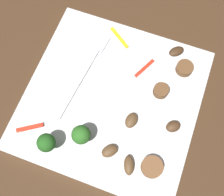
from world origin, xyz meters
TOP-DOWN VIEW (x-y plane):
  - ground_plane at (0.00, 0.00)m, footprint 1.40×1.40m
  - plate at (0.00, 0.00)m, footprint 0.30×0.30m
  - fork at (0.04, 0.06)m, footprint 0.18×0.03m
  - broccoli_floret_0 at (-0.08, 0.02)m, footprint 0.03×0.03m
  - broccoli_floret_1 at (-0.11, 0.07)m, footprint 0.03×0.03m
  - sausage_slice_0 at (0.10, -0.10)m, footprint 0.04×0.04m
  - sausage_slice_1 at (-0.09, -0.10)m, footprint 0.05×0.05m
  - sausage_slice_2 at (0.04, -0.08)m, footprint 0.03×0.03m
  - mushroom_0 at (-0.01, -0.11)m, footprint 0.03×0.03m
  - mushroom_1 at (-0.03, -0.04)m, footprint 0.03×0.02m
  - mushroom_2 at (-0.09, -0.03)m, footprint 0.03×0.03m
  - mushroom_3 at (-0.10, -0.06)m, footprint 0.04×0.03m
  - mushroom_4 at (0.12, -0.08)m, footprint 0.03×0.03m
  - pepper_strip_0 at (0.12, 0.03)m, footprint 0.03×0.05m
  - pepper_strip_1 at (-0.10, 0.11)m, footprint 0.03×0.04m
  - pepper_strip_2 at (0.07, -0.04)m, footprint 0.04×0.03m

SIDE VIEW (x-z plane):
  - ground_plane at x=0.00m, z-range 0.00..0.00m
  - plate at x=0.00m, z-range 0.00..0.01m
  - fork at x=0.04m, z-range 0.01..0.02m
  - pepper_strip_0 at x=0.12m, z-range 0.01..0.02m
  - pepper_strip_2 at x=0.07m, z-range 0.01..0.02m
  - pepper_strip_1 at x=-0.10m, z-range 0.01..0.02m
  - mushroom_4 at x=0.12m, z-range 0.01..0.02m
  - sausage_slice_1 at x=-0.09m, z-range 0.01..0.03m
  - mushroom_1 at x=-0.03m, z-range 0.01..0.03m
  - mushroom_3 at x=-0.10m, z-range 0.01..0.03m
  - mushroom_2 at x=-0.09m, z-range 0.01..0.03m
  - mushroom_0 at x=-0.01m, z-range 0.01..0.03m
  - sausage_slice_0 at x=0.10m, z-range 0.01..0.03m
  - sausage_slice_2 at x=0.04m, z-range 0.01..0.03m
  - broccoli_floret_0 at x=-0.08m, z-range 0.02..0.06m
  - broccoli_floret_1 at x=-0.11m, z-range 0.02..0.07m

